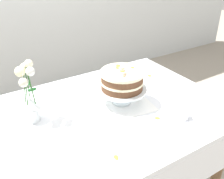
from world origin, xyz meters
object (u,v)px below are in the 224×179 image
(flower_vase, at_px, (29,97))
(dining_table, at_px, (107,126))
(teacup, at_px, (183,116))
(layer_cake, at_px, (122,80))
(cake_stand, at_px, (122,91))

(flower_vase, bearing_deg, dining_table, -21.81)
(teacup, bearing_deg, dining_table, 139.34)
(dining_table, bearing_deg, teacup, -40.66)
(layer_cake, xyz_separation_m, flower_vase, (-0.50, 0.10, -0.01))
(dining_table, relative_size, teacup, 11.93)
(cake_stand, bearing_deg, dining_table, -160.62)
(layer_cake, xyz_separation_m, teacup, (0.18, -0.31, -0.13))
(dining_table, height_order, layer_cake, layer_cake)
(layer_cake, bearing_deg, teacup, -59.59)
(cake_stand, height_order, teacup, cake_stand)
(flower_vase, xyz_separation_m, teacup, (0.68, -0.42, -0.12))
(dining_table, distance_m, teacup, 0.43)
(cake_stand, bearing_deg, teacup, -59.58)
(layer_cake, distance_m, teacup, 0.38)
(cake_stand, xyz_separation_m, flower_vase, (-0.50, 0.10, 0.06))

